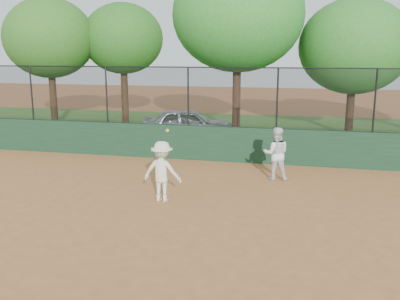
% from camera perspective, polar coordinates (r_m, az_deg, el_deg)
% --- Properties ---
extents(ground, '(80.00, 80.00, 0.00)m').
position_cam_1_polar(ground, '(10.01, -7.43, -9.14)').
color(ground, '#AE6938').
rests_on(ground, ground).
extents(back_wall, '(26.00, 0.20, 1.20)m').
position_cam_1_polar(back_wall, '(15.38, 0.31, 0.90)').
color(back_wall, '#1C3D25').
rests_on(back_wall, ground).
extents(grass_strip, '(36.00, 12.00, 0.01)m').
position_cam_1_polar(grass_strip, '(21.29, 3.90, 2.43)').
color(grass_strip, '#2C571B').
rests_on(grass_strip, ground).
extents(parked_car, '(4.22, 2.57, 1.34)m').
position_cam_1_polar(parked_car, '(19.13, -1.55, 3.36)').
color(parked_car, '#B0B5BA').
rests_on(parked_car, ground).
extents(player_second, '(0.82, 0.67, 1.55)m').
position_cam_1_polar(player_second, '(13.17, 9.71, -0.45)').
color(player_second, white).
rests_on(player_second, ground).
extents(player_main, '(1.02, 0.68, 1.90)m').
position_cam_1_polar(player_main, '(11.14, -4.86, -2.74)').
color(player_main, beige).
rests_on(player_main, ground).
extents(fence_assembly, '(26.00, 0.06, 2.00)m').
position_cam_1_polar(fence_assembly, '(15.15, 0.21, 6.98)').
color(fence_assembly, black).
rests_on(fence_assembly, back_wall).
extents(tree_0, '(4.56, 4.15, 6.34)m').
position_cam_1_polar(tree_0, '(23.97, -18.75, 13.39)').
color(tree_0, '#482E19').
rests_on(tree_0, ground).
extents(tree_1, '(4.15, 3.77, 6.16)m').
position_cam_1_polar(tree_1, '(23.80, -9.86, 13.83)').
color(tree_1, '#482D19').
rests_on(tree_1, ground).
extents(tree_2, '(5.63, 5.12, 7.67)m').
position_cam_1_polar(tree_2, '(19.87, 4.87, 16.85)').
color(tree_2, '#4D2F1B').
rests_on(tree_2, ground).
extents(tree_3, '(4.80, 4.37, 6.00)m').
position_cam_1_polar(tree_3, '(20.97, 19.17, 12.39)').
color(tree_3, '#372412').
rests_on(tree_3, ground).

